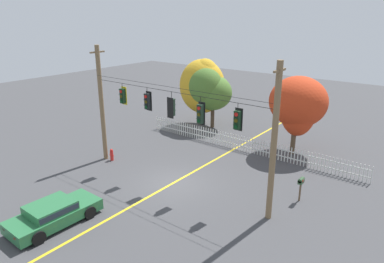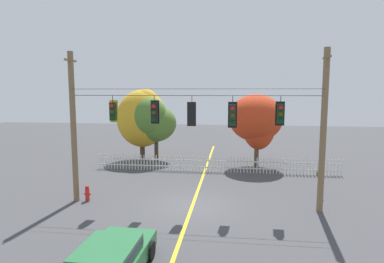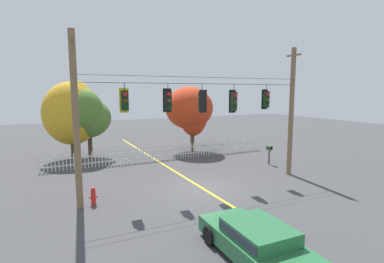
% 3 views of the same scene
% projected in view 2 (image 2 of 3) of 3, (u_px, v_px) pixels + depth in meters
% --- Properties ---
extents(ground, '(80.00, 80.00, 0.00)m').
position_uv_depth(ground, '(192.00, 206.00, 16.39)').
color(ground, '#424244').
extents(lane_centerline_stripe, '(0.16, 36.00, 0.01)m').
position_uv_depth(lane_centerline_stripe, '(192.00, 206.00, 16.39)').
color(lane_centerline_stripe, gold).
rests_on(lane_centerline_stripe, ground).
extents(signal_support_span, '(12.57, 1.10, 7.70)m').
position_uv_depth(signal_support_span, '(192.00, 128.00, 15.90)').
color(signal_support_span, brown).
rests_on(signal_support_span, ground).
extents(traffic_signal_eastbound_side, '(0.43, 0.38, 1.36)m').
position_uv_depth(traffic_signal_eastbound_side, '(113.00, 111.00, 16.31)').
color(traffic_signal_eastbound_side, black).
extents(traffic_signal_southbound_primary, '(0.43, 0.38, 1.40)m').
position_uv_depth(traffic_signal_southbound_primary, '(154.00, 112.00, 16.05)').
color(traffic_signal_southbound_primary, black).
extents(traffic_signal_northbound_secondary, '(0.43, 0.38, 1.47)m').
position_uv_depth(traffic_signal_northbound_secondary, '(192.00, 114.00, 15.81)').
color(traffic_signal_northbound_secondary, black).
extents(traffic_signal_westbound_side, '(0.43, 0.38, 1.55)m').
position_uv_depth(traffic_signal_westbound_side, '(233.00, 115.00, 15.59)').
color(traffic_signal_westbound_side, black).
extents(traffic_signal_northbound_primary, '(0.43, 0.38, 1.42)m').
position_uv_depth(traffic_signal_northbound_primary, '(280.00, 114.00, 15.30)').
color(traffic_signal_northbound_primary, black).
extents(white_picket_fence, '(17.18, 0.06, 1.12)m').
position_uv_depth(white_picket_fence, '(215.00, 164.00, 23.14)').
color(white_picket_fence, silver).
rests_on(white_picket_fence, ground).
extents(autumn_maple_near_fence, '(4.19, 3.53, 5.93)m').
position_uv_depth(autumn_maple_near_fence, '(143.00, 117.00, 26.86)').
color(autumn_maple_near_fence, '#473828').
rests_on(autumn_maple_near_fence, ground).
extents(autumn_maple_mid, '(3.76, 3.53, 5.32)m').
position_uv_depth(autumn_maple_mid, '(152.00, 121.00, 26.55)').
color(autumn_maple_mid, '#473828').
rests_on(autumn_maple_mid, ground).
extents(autumn_oak_far_east, '(4.04, 3.92, 5.51)m').
position_uv_depth(autumn_oak_far_east, '(257.00, 119.00, 24.40)').
color(autumn_oak_far_east, brown).
rests_on(autumn_oak_far_east, ground).
extents(parked_car, '(2.09, 4.33, 1.15)m').
position_uv_depth(parked_car, '(109.00, 261.00, 9.86)').
color(parked_car, '#286B3D').
rests_on(parked_car, ground).
extents(fire_hydrant, '(0.38, 0.22, 0.83)m').
position_uv_depth(fire_hydrant, '(87.00, 193.00, 17.07)').
color(fire_hydrant, red).
rests_on(fire_hydrant, ground).
extents(roadside_mailbox, '(0.25, 0.44, 1.35)m').
position_uv_depth(roadside_mailbox, '(319.00, 176.00, 17.90)').
color(roadside_mailbox, brown).
rests_on(roadside_mailbox, ground).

